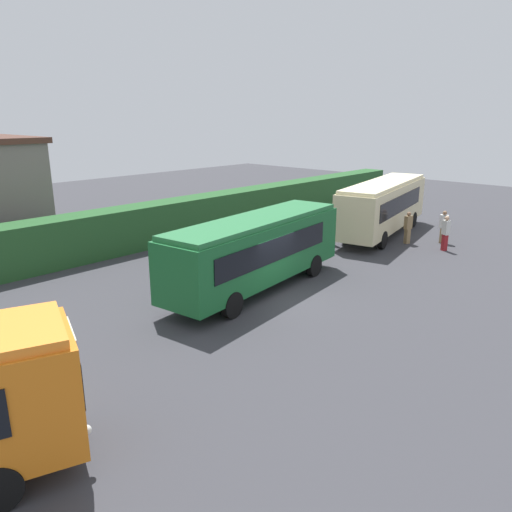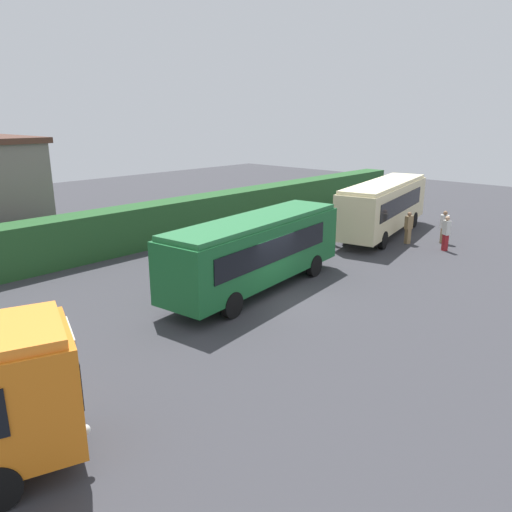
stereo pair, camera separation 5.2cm
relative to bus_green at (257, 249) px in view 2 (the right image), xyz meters
The scene contains 8 objects.
ground_plane 2.36m from the bus_green, 95.84° to the right, with size 81.36×81.36×0.00m, color #38383D.
bus_green is the anchor object (origin of this frame).
bus_cream 12.53m from the bus_green, ahead, with size 10.69×4.31×3.27m.
person_left 8.69m from the bus_green, 13.24° to the left, with size 0.35×0.52×1.70m.
person_center 12.00m from the bus_green, 16.04° to the right, with size 0.42×0.47×1.92m.
person_right 11.63m from the bus_green, ahead, with size 0.49×0.37×1.85m.
person_far 13.31m from the bus_green, 11.12° to the right, with size 0.37×0.51×1.88m.
hedge_row 9.49m from the bus_green, 90.95° to the left, with size 52.68×1.78×2.34m, color #275629.
Camera 2 is at (-14.26, -11.82, 7.13)m, focal length 34.43 mm.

